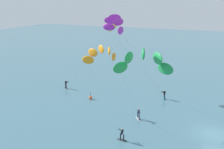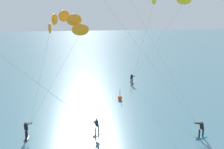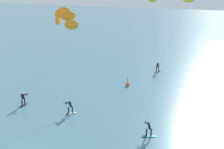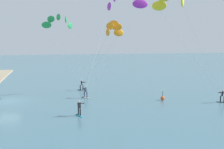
% 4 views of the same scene
% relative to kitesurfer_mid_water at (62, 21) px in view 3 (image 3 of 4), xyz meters
% --- Properties ---
extents(kitesurfer_mid_water, '(6.23, 7.27, 11.06)m').
position_rel_kitesurfer_mid_water_xyz_m(kitesurfer_mid_water, '(0.00, 0.00, 0.00)').
color(kitesurfer_mid_water, '#333338').
rests_on(kitesurfer_mid_water, ground).
extents(marker_buoy, '(0.56, 0.56, 1.38)m').
position_rel_kitesurfer_mid_water_xyz_m(marker_buoy, '(6.66, 5.48, -9.18)').
color(marker_buoy, '#EA5119').
rests_on(marker_buoy, ground).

